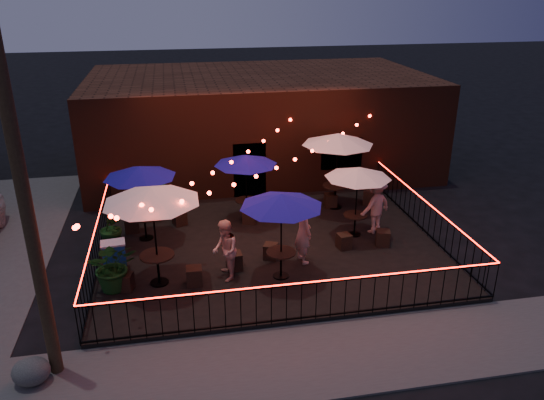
# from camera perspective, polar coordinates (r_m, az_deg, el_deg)

# --- Properties ---
(ground) EXTENTS (110.00, 110.00, 0.00)m
(ground) POSITION_cam_1_polar(r_m,az_deg,el_deg) (14.60, 1.24, -8.86)
(ground) COLOR black
(ground) RESTS_ON ground
(patio) EXTENTS (10.00, 8.00, 0.15)m
(patio) POSITION_cam_1_polar(r_m,az_deg,el_deg) (16.27, -0.22, -5.04)
(patio) COLOR black
(patio) RESTS_ON ground
(sidewalk) EXTENTS (18.00, 2.50, 0.05)m
(sidewalk) POSITION_cam_1_polar(r_m,az_deg,el_deg) (12.00, 4.60, -16.67)
(sidewalk) COLOR #494644
(sidewalk) RESTS_ON ground
(brick_building) EXTENTS (14.00, 8.00, 4.00)m
(brick_building) POSITION_cam_1_polar(r_m,az_deg,el_deg) (23.16, -1.45, 8.49)
(brick_building) COLOR #3C1D10
(brick_building) RESTS_ON ground
(utility_pole) EXTENTS (0.26, 0.26, 8.00)m
(utility_pole) POSITION_cam_1_polar(r_m,az_deg,el_deg) (10.60, -25.14, 0.47)
(utility_pole) COLOR #322214
(utility_pole) RESTS_ON ground
(fence_front) EXTENTS (10.00, 0.04, 1.04)m
(fence_front) POSITION_cam_1_polar(r_m,az_deg,el_deg) (12.60, 3.19, -10.91)
(fence_front) COLOR black
(fence_front) RESTS_ON patio
(fence_left) EXTENTS (0.04, 8.00, 1.04)m
(fence_left) POSITION_cam_1_polar(r_m,az_deg,el_deg) (15.96, -18.22, -4.47)
(fence_left) COLOR black
(fence_left) RESTS_ON patio
(fence_right) EXTENTS (0.04, 8.00, 1.04)m
(fence_right) POSITION_cam_1_polar(r_m,az_deg,el_deg) (17.54, 16.05, -1.72)
(fence_right) COLOR black
(fence_right) RESTS_ON patio
(festoon_lights) EXTENTS (10.02, 8.72, 1.32)m
(festoon_lights) POSITION_cam_1_polar(r_m,az_deg,el_deg) (14.87, -3.85, 2.49)
(festoon_lights) COLOR red
(festoon_lights) RESTS_ON ground
(cafe_table_0) EXTENTS (3.26, 3.26, 2.73)m
(cafe_table_0) POSITION_cam_1_polar(r_m,az_deg,el_deg) (13.50, -12.84, 0.41)
(cafe_table_0) COLOR black
(cafe_table_0) RESTS_ON patio
(cafe_table_1) EXTENTS (2.61, 2.61, 2.38)m
(cafe_table_1) POSITION_cam_1_polar(r_m,az_deg,el_deg) (16.23, -14.03, 2.85)
(cafe_table_1) COLOR black
(cafe_table_1) RESTS_ON patio
(cafe_table_2) EXTENTS (2.36, 2.36, 2.42)m
(cafe_table_2) POSITION_cam_1_polar(r_m,az_deg,el_deg) (13.59, 1.02, -0.16)
(cafe_table_2) COLOR black
(cafe_table_2) RESTS_ON patio
(cafe_table_3) EXTENTS (2.08, 2.08, 2.27)m
(cafe_table_3) POSITION_cam_1_polar(r_m,az_deg,el_deg) (17.17, -2.84, 4.24)
(cafe_table_3) COLOR black
(cafe_table_3) RESTS_ON patio
(cafe_table_4) EXTENTS (2.68, 2.68, 2.25)m
(cafe_table_4) POSITION_cam_1_polar(r_m,az_deg,el_deg) (16.25, 9.24, 2.81)
(cafe_table_4) COLOR black
(cafe_table_4) RESTS_ON patio
(cafe_table_5) EXTENTS (2.70, 2.70, 2.71)m
(cafe_table_5) POSITION_cam_1_polar(r_m,az_deg,el_deg) (18.16, 7.10, 6.42)
(cafe_table_5) COLOR black
(cafe_table_5) RESTS_ON patio
(bistro_chair_0) EXTENTS (0.47, 0.47, 0.45)m
(bistro_chair_0) POSITION_cam_1_polar(r_m,az_deg,el_deg) (14.41, -15.49, -8.47)
(bistro_chair_0) COLOR black
(bistro_chair_0) RESTS_ON patio
(bistro_chair_1) EXTENTS (0.43, 0.43, 0.49)m
(bistro_chair_1) POSITION_cam_1_polar(r_m,az_deg,el_deg) (14.26, -8.36, -8.09)
(bistro_chair_1) COLOR black
(bistro_chair_1) RESTS_ON patio
(bistro_chair_2) EXTENTS (0.44, 0.44, 0.51)m
(bistro_chair_2) POSITION_cam_1_polar(r_m,az_deg,el_deg) (17.53, -14.84, -2.53)
(bistro_chair_2) COLOR black
(bistro_chair_2) RESTS_ON patio
(bistro_chair_3) EXTENTS (0.52, 0.52, 0.48)m
(bistro_chair_3) POSITION_cam_1_polar(r_m,az_deg,el_deg) (17.71, -9.91, -1.87)
(bistro_chair_3) COLOR black
(bistro_chair_3) RESTS_ON patio
(bistro_chair_4) EXTENTS (0.44, 0.44, 0.49)m
(bistro_chair_4) POSITION_cam_1_polar(r_m,az_deg,el_deg) (14.85, -4.08, -6.56)
(bistro_chair_4) COLOR black
(bistro_chair_4) RESTS_ON patio
(bistro_chair_5) EXTENTS (0.50, 0.50, 0.45)m
(bistro_chair_5) POSITION_cam_1_polar(r_m,az_deg,el_deg) (15.36, -0.14, -5.54)
(bistro_chair_5) COLOR black
(bistro_chair_5) RESTS_ON patio
(bistro_chair_6) EXTENTS (0.54, 0.54, 0.50)m
(bistro_chair_6) POSITION_cam_1_polar(r_m,az_deg,el_deg) (17.58, -2.43, -1.68)
(bistro_chair_6) COLOR black
(bistro_chair_6) RESTS_ON patio
(bistro_chair_7) EXTENTS (0.52, 0.52, 0.47)m
(bistro_chair_7) POSITION_cam_1_polar(r_m,az_deg,el_deg) (18.53, 3.04, -0.45)
(bistro_chair_7) COLOR black
(bistro_chair_7) RESTS_ON patio
(bistro_chair_8) EXTENTS (0.45, 0.45, 0.45)m
(bistro_chair_8) POSITION_cam_1_polar(r_m,az_deg,el_deg) (16.08, 7.75, -4.41)
(bistro_chair_8) COLOR black
(bistro_chair_8) RESTS_ON patio
(bistro_chair_9) EXTENTS (0.50, 0.50, 0.47)m
(bistro_chair_9) POSITION_cam_1_polar(r_m,az_deg,el_deg) (16.46, 11.84, -4.00)
(bistro_chair_9) COLOR black
(bistro_chair_9) RESTS_ON patio
(bistro_chair_10) EXTENTS (0.43, 0.43, 0.48)m
(bistro_chair_10) POSITION_cam_1_polar(r_m,az_deg,el_deg) (18.92, 6.30, -0.05)
(bistro_chair_10) COLOR black
(bistro_chair_10) RESTS_ON patio
(bistro_chair_11) EXTENTS (0.56, 0.56, 0.51)m
(bistro_chair_11) POSITION_cam_1_polar(r_m,az_deg,el_deg) (19.36, 10.41, 0.29)
(bistro_chair_11) COLOR black
(bistro_chair_11) RESTS_ON patio
(patron_a) EXTENTS (0.61, 0.77, 1.87)m
(patron_a) POSITION_cam_1_polar(r_m,az_deg,el_deg) (14.92, 3.36, -3.40)
(patron_a) COLOR #D5A38A
(patron_a) RESTS_ON patio
(patron_b) EXTENTS (0.66, 0.84, 1.69)m
(patron_b) POSITION_cam_1_polar(r_m,az_deg,el_deg) (14.15, -5.07, -5.42)
(patron_b) COLOR tan
(patron_b) RESTS_ON patio
(patron_c) EXTENTS (1.35, 1.11, 1.82)m
(patron_c) POSITION_cam_1_polar(r_m,az_deg,el_deg) (16.98, 11.04, -0.58)
(patron_c) COLOR #DEBA8B
(patron_c) RESTS_ON patio
(potted_shrub_a) EXTENTS (1.36, 1.22, 1.37)m
(potted_shrub_a) POSITION_cam_1_polar(r_m,az_deg,el_deg) (14.29, -16.70, -6.77)
(potted_shrub_a) COLOR #12340C
(potted_shrub_a) RESTS_ON patio
(potted_shrub_b) EXTENTS (0.85, 0.71, 1.46)m
(potted_shrub_b) POSITION_cam_1_polar(r_m,az_deg,el_deg) (16.33, -16.71, -2.79)
(potted_shrub_b) COLOR #113B13
(potted_shrub_b) RESTS_ON patio
(potted_shrub_c) EXTENTS (1.06, 1.06, 1.50)m
(potted_shrub_c) POSITION_cam_1_polar(r_m,az_deg,el_deg) (18.18, -12.51, 0.32)
(potted_shrub_c) COLOR #133B0E
(potted_shrub_c) RESTS_ON patio
(cooler) EXTENTS (0.70, 0.54, 0.86)m
(cooler) POSITION_cam_1_polar(r_m,az_deg,el_deg) (15.31, -16.60, -5.78)
(cooler) COLOR #1647A2
(cooler) RESTS_ON patio
(boulder) EXTENTS (0.88, 0.77, 0.64)m
(boulder) POSITION_cam_1_polar(r_m,az_deg,el_deg) (12.21, -24.50, -16.43)
(boulder) COLOR #464641
(boulder) RESTS_ON ground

